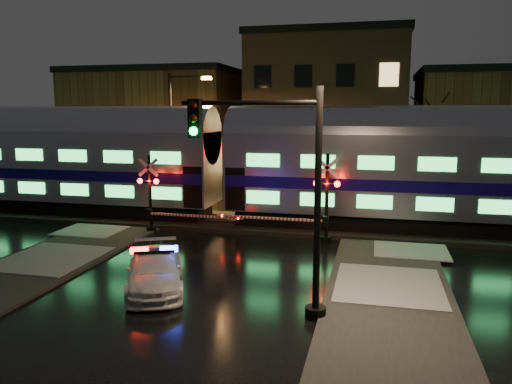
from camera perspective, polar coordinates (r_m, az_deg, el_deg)
ground at (r=21.36m, az=-3.10°, el=-6.83°), size 120.00×120.00×0.00m
ballast at (r=26.01m, az=0.05°, el=-3.61°), size 90.00×4.20×0.24m
sidewalk_right at (r=14.87m, az=15.15°, el=-14.28°), size 4.00×20.00×0.12m
building_left at (r=45.77m, az=-10.96°, el=7.33°), size 14.00×10.00×9.00m
building_mid at (r=42.33m, az=8.34°, el=8.95°), size 12.00×11.00×11.50m
building_right at (r=42.66m, az=25.99°, el=6.10°), size 12.00×10.00×8.50m
train at (r=25.96m, az=-3.86°, el=3.65°), size 51.00×3.12×5.92m
police_car at (r=17.22m, az=-11.48°, el=-8.76°), size 3.42×4.77×1.44m
crossing_signal_right at (r=22.49m, az=7.14°, el=-1.67°), size 5.73×0.65×4.06m
crossing_signal_left at (r=24.62m, az=-11.32°, el=-1.09°), size 5.38×0.64×3.81m
traffic_light at (r=14.07m, az=2.87°, el=-0.65°), size 4.26×0.74×6.58m
streetlight at (r=31.08m, az=-9.20°, el=6.89°), size 2.72×0.28×8.14m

